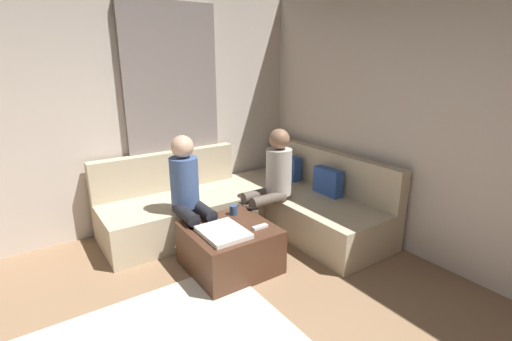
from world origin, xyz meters
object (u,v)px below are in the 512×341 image
at_px(sectional_couch, 252,205).
at_px(game_remote, 260,227).
at_px(coffee_mug, 234,210).
at_px(ottoman, 230,247).
at_px(person_on_couch_back, 271,180).
at_px(person_on_couch_side, 189,192).

distance_m(sectional_couch, game_remote, 0.92).
relative_size(coffee_mug, game_remote, 0.63).
bearing_deg(ottoman, sectional_couch, 133.09).
relative_size(ottoman, person_on_couch_back, 0.63).
bearing_deg(ottoman, person_on_couch_side, -159.43).
height_order(coffee_mug, person_on_couch_side, person_on_couch_side).
distance_m(ottoman, coffee_mug, 0.38).
height_order(coffee_mug, person_on_couch_back, person_on_couch_back).
bearing_deg(person_on_couch_back, sectional_couch, 10.37).
relative_size(coffee_mug, person_on_couch_back, 0.08).
height_order(ottoman, person_on_couch_back, person_on_couch_back).
xyz_separation_m(person_on_couch_back, person_on_couch_side, (-0.15, -0.89, 0.00)).
height_order(game_remote, person_on_couch_back, person_on_couch_back).
relative_size(sectional_couch, person_on_couch_back, 2.12).
xyz_separation_m(ottoman, game_remote, (0.18, 0.22, 0.22)).
bearing_deg(coffee_mug, sectional_couch, 129.60).
height_order(sectional_couch, ottoman, sectional_couch).
bearing_deg(game_remote, coffee_mug, -174.29).
bearing_deg(person_on_couch_side, sectional_couch, -169.95).
distance_m(sectional_couch, ottoman, 0.90).
xyz_separation_m(coffee_mug, game_remote, (0.40, 0.04, -0.04)).
bearing_deg(ottoman, game_remote, 50.71).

